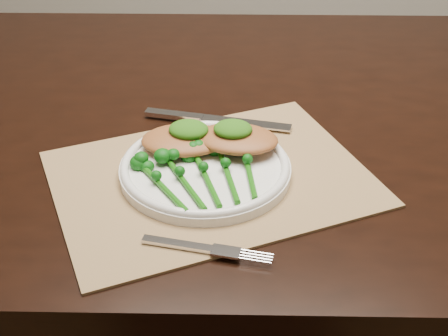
# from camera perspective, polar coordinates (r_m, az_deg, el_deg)

# --- Properties ---
(dining_table) EXTENTS (1.69, 1.06, 0.75)m
(dining_table) POSITION_cam_1_polar(r_m,az_deg,el_deg) (1.26, 2.98, -9.79)
(dining_table) COLOR black
(dining_table) RESTS_ON ground
(placemat) EXTENTS (0.52, 0.48, 0.00)m
(placemat) POSITION_cam_1_polar(r_m,az_deg,el_deg) (0.86, -1.18, -0.94)
(placemat) COLOR #9A784E
(placemat) RESTS_ON dining_table
(dinner_plate) EXTENTS (0.24, 0.24, 0.02)m
(dinner_plate) POSITION_cam_1_polar(r_m,az_deg,el_deg) (0.86, -1.73, 0.06)
(dinner_plate) COLOR white
(dinner_plate) RESTS_ON placemat
(knife) EXTENTS (0.24, 0.04, 0.01)m
(knife) POSITION_cam_1_polar(r_m,az_deg,el_deg) (0.99, -1.94, 4.57)
(knife) COLOR silver
(knife) RESTS_ON placemat
(fork) EXTENTS (0.16, 0.03, 0.00)m
(fork) POSITION_cam_1_polar(r_m,az_deg,el_deg) (0.74, -0.82, -7.52)
(fork) COLOR silver
(fork) RESTS_ON placemat
(chicken_fillet_left) EXTENTS (0.14, 0.11, 0.03)m
(chicken_fillet_left) POSITION_cam_1_polar(r_m,az_deg,el_deg) (0.90, -3.62, 2.59)
(chicken_fillet_left) COLOR #A15E2E
(chicken_fillet_left) RESTS_ON dinner_plate
(chicken_fillet_right) EXTENTS (0.12, 0.09, 0.02)m
(chicken_fillet_right) POSITION_cam_1_polar(r_m,az_deg,el_deg) (0.89, 1.19, 2.69)
(chicken_fillet_right) COLOR #A15E2E
(chicken_fillet_right) RESTS_ON dinner_plate
(pesto_dollop_left) EXTENTS (0.06, 0.05, 0.02)m
(pesto_dollop_left) POSITION_cam_1_polar(r_m,az_deg,el_deg) (0.89, -3.26, 3.53)
(pesto_dollop_left) COLOR #1A4B0A
(pesto_dollop_left) RESTS_ON chicken_fillet_left
(pesto_dollop_right) EXTENTS (0.06, 0.05, 0.02)m
(pesto_dollop_right) POSITION_cam_1_polar(r_m,az_deg,el_deg) (0.88, 0.82, 3.58)
(pesto_dollop_right) COLOR #1A4B0A
(pesto_dollop_right) RESTS_ON chicken_fillet_right
(broccolini_bundle) EXTENTS (0.19, 0.20, 0.04)m
(broccolini_bundle) POSITION_cam_1_polar(r_m,az_deg,el_deg) (0.83, -1.56, -1.05)
(broccolini_bundle) COLOR #15580B
(broccolini_bundle) RESTS_ON dinner_plate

